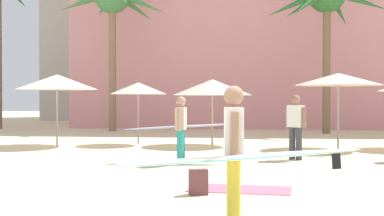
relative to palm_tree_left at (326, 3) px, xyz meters
The scene contains 12 objects.
hotel_pink 8.61m from the palm_tree_left, 103.23° to the left, with size 22.69×10.87×14.07m, color pink.
palm_tree_left is the anchor object (origin of this frame).
palm_tree_right 10.28m from the palm_tree_left, behind, with size 5.44×5.01×7.67m.
cafe_umbrella_0 13.02m from the palm_tree_left, 143.28° to the right, with size 2.75×2.75×2.41m.
cafe_umbrella_1 9.13m from the palm_tree_left, 125.54° to the right, with size 2.72×2.72×2.26m.
cafe_umbrella_3 8.48m from the palm_tree_left, 95.44° to the right, with size 2.75×2.75×2.40m.
cafe_umbrella_6 10.67m from the palm_tree_left, 138.18° to the right, with size 2.00×2.00×2.17m.
beach_towel 16.73m from the palm_tree_left, 103.60° to the right, with size 1.77×0.85×0.01m, color #EF6684.
backpack 17.33m from the palm_tree_left, 105.42° to the right, with size 0.34×0.30×0.42m.
person_mid_center 19.13m from the palm_tree_left, 101.55° to the right, with size 3.00×0.98×1.73m.
person_near_left 13.80m from the palm_tree_left, 113.66° to the right, with size 2.99×0.88×1.64m.
person_near_right 12.00m from the palm_tree_left, 102.29° to the right, with size 0.54×0.44×1.68m.
Camera 1 is at (0.74, -5.83, 1.57)m, focal length 47.89 mm.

